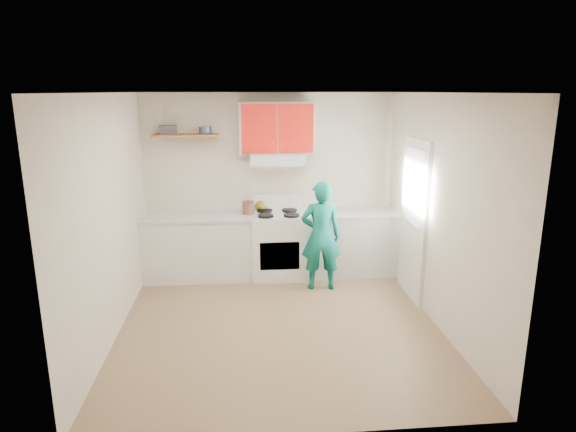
{
  "coord_description": "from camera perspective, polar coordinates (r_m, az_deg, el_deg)",
  "views": [
    {
      "loc": [
        -0.38,
        -5.19,
        2.62
      ],
      "look_at": [
        0.15,
        0.55,
        1.15
      ],
      "focal_mm": 30.74,
      "sensor_mm": 36.0,
      "label": 1
    }
  ],
  "objects": [
    {
      "name": "counter_left",
      "position": [
        7.16,
        -10.33,
        -3.58
      ],
      "size": [
        1.52,
        0.6,
        0.9
      ],
      "primitive_type": "cube",
      "color": "silver",
      "rests_on": "floor"
    },
    {
      "name": "door",
      "position": [
        6.47,
        14.36,
        -0.42
      ],
      "size": [
        0.05,
        0.85,
        2.05
      ],
      "primitive_type": "cube",
      "color": "white",
      "rests_on": "floor"
    },
    {
      "name": "front_wall",
      "position": [
        3.57,
        1.21,
        -7.41
      ],
      "size": [
        3.6,
        0.04,
        2.6
      ],
      "primitive_type": "cube",
      "color": "beige",
      "rests_on": "floor"
    },
    {
      "name": "person",
      "position": [
        6.59,
        3.84,
        -2.29
      ],
      "size": [
        0.57,
        0.39,
        1.48
      ],
      "primitive_type": "imported",
      "rotation": [
        0.0,
        0.0,
        3.07
      ],
      "color": "#0B6A5C",
      "rests_on": "floor"
    },
    {
      "name": "cutting_board",
      "position": [
        7.06,
        6.16,
        0.18
      ],
      "size": [
        0.33,
        0.28,
        0.02
      ],
      "primitive_type": "cube",
      "rotation": [
        0.0,
        0.0,
        0.24
      ],
      "color": "olive",
      "rests_on": "counter_right"
    },
    {
      "name": "range_hood",
      "position": [
        6.95,
        -1.27,
        6.65
      ],
      "size": [
        0.76,
        0.44,
        0.15
      ],
      "primitive_type": "cube",
      "color": "silver",
      "rests_on": "back_wall"
    },
    {
      "name": "left_wall",
      "position": [
        5.54,
        -19.96,
        -0.35
      ],
      "size": [
        0.04,
        3.8,
        2.6
      ],
      "primitive_type": "cube",
      "color": "beige",
      "rests_on": "floor"
    },
    {
      "name": "books",
      "position": [
        7.02,
        -13.69,
        9.65
      ],
      "size": [
        0.26,
        0.2,
        0.12
      ],
      "primitive_type": "cube",
      "rotation": [
        0.0,
        0.0,
        0.15
      ],
      "color": "#3D3538",
      "rests_on": "shelf"
    },
    {
      "name": "shelf",
      "position": [
        7.01,
        -11.71,
        9.1
      ],
      "size": [
        0.9,
        0.3,
        0.04
      ],
      "primitive_type": "cube",
      "color": "brown",
      "rests_on": "back_wall"
    },
    {
      "name": "floor",
      "position": [
        5.83,
        -1.0,
        -12.42
      ],
      "size": [
        3.8,
        3.8,
        0.0
      ],
      "primitive_type": "plane",
      "color": "brown",
      "rests_on": "ground"
    },
    {
      "name": "door_glass",
      "position": [
        6.37,
        14.36,
        3.27
      ],
      "size": [
        0.01,
        0.55,
        0.95
      ],
      "primitive_type": "cube",
      "color": "white",
      "rests_on": "door"
    },
    {
      "name": "counter_right",
      "position": [
        7.29,
        7.02,
        -3.13
      ],
      "size": [
        1.32,
        0.6,
        0.9
      ],
      "primitive_type": "cube",
      "color": "silver",
      "rests_on": "floor"
    },
    {
      "name": "stove",
      "position": [
        7.12,
        -1.16,
        -3.37
      ],
      "size": [
        0.76,
        0.65,
        0.92
      ],
      "primitive_type": "cube",
      "color": "white",
      "rests_on": "floor"
    },
    {
      "name": "crock",
      "position": [
        6.99,
        -4.61,
        0.87
      ],
      "size": [
        0.19,
        0.19,
        0.2
      ],
      "primitive_type": "cylinder",
      "rotation": [
        0.0,
        0.0,
        0.13
      ],
      "color": "brown",
      "rests_on": "counter_left"
    },
    {
      "name": "right_wall",
      "position": [
        5.78,
        17.03,
        0.47
      ],
      "size": [
        0.04,
        3.8,
        2.6
      ],
      "primitive_type": "cube",
      "color": "beige",
      "rests_on": "floor"
    },
    {
      "name": "back_wall",
      "position": [
        7.22,
        -2.17,
        3.76
      ],
      "size": [
        3.6,
        0.04,
        2.6
      ],
      "primitive_type": "cube",
      "color": "beige",
      "rests_on": "floor"
    },
    {
      "name": "tin",
      "position": [
        6.97,
        -9.55,
        9.75
      ],
      "size": [
        0.22,
        0.22,
        0.11
      ],
      "primitive_type": "cylinder",
      "rotation": [
        0.0,
        0.0,
        0.33
      ],
      "color": "#333D4C",
      "rests_on": "shelf"
    },
    {
      "name": "ceiling",
      "position": [
        5.21,
        -1.12,
        14.08
      ],
      "size": [
        3.6,
        3.8,
        0.04
      ],
      "primitive_type": "cube",
      "color": "white",
      "rests_on": "floor"
    },
    {
      "name": "upper_cabinets",
      "position": [
        6.96,
        -1.32,
        10.18
      ],
      "size": [
        1.02,
        0.33,
        0.7
      ],
      "primitive_type": "cube",
      "color": "red",
      "rests_on": "back_wall"
    },
    {
      "name": "silicone_mat",
      "position": [
        7.29,
        10.33,
        0.44
      ],
      "size": [
        0.33,
        0.29,
        0.01
      ],
      "primitive_type": "cube",
      "rotation": [
        0.0,
        0.0,
        -0.19
      ],
      "color": "#B01212",
      "rests_on": "counter_right"
    },
    {
      "name": "kettle",
      "position": [
        7.19,
        -3.16,
        1.23
      ],
      "size": [
        0.21,
        0.21,
        0.15
      ],
      "primitive_type": "ellipsoid",
      "rotation": [
        0.0,
        0.0,
        0.21
      ],
      "color": "olive",
      "rests_on": "stove"
    }
  ]
}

